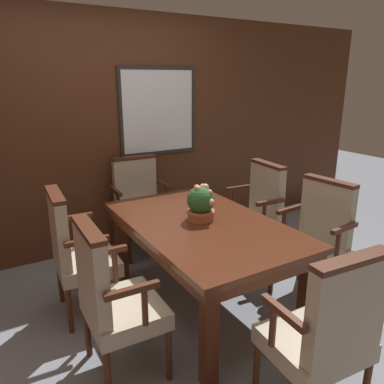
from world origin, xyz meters
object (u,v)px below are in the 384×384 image
at_px(chair_right_near, 317,235).
at_px(potted_plant, 201,203).
at_px(chair_left_far, 76,249).
at_px(chair_head_far, 139,201).
at_px(dining_table, 202,233).
at_px(chair_right_far, 257,209).
at_px(chair_head_near, 326,330).
at_px(chair_left_near, 112,295).

xyz_separation_m(chair_right_near, potted_plant, (-0.88, 0.40, 0.32)).
bearing_deg(chair_left_far, chair_head_far, -42.76).
relative_size(chair_right_near, potted_plant, 3.54).
distance_m(dining_table, chair_right_far, 0.98).
xyz_separation_m(chair_right_near, chair_right_far, (-0.01, 0.75, 0.00)).
distance_m(dining_table, chair_head_far, 1.23).
relative_size(chair_left_far, chair_right_near, 1.00).
bearing_deg(chair_left_far, chair_head_near, -148.31).
bearing_deg(chair_head_near, chair_right_far, -114.88).
height_order(dining_table, chair_right_near, chair_right_near).
bearing_deg(chair_head_far, chair_right_far, -41.33).
relative_size(chair_head_near, potted_plant, 3.54).
height_order(chair_left_far, chair_right_far, same).
bearing_deg(dining_table, chair_left_far, 155.44).
xyz_separation_m(chair_left_near, potted_plant, (0.87, 0.39, 0.32)).
bearing_deg(chair_head_near, chair_right_near, -132.00).
height_order(chair_head_far, chair_left_far, same).
bearing_deg(potted_plant, dining_table, -112.50).
bearing_deg(chair_right_far, potted_plant, -63.41).
relative_size(chair_head_near, chair_right_far, 1.00).
bearing_deg(dining_table, chair_left_near, -157.80).
distance_m(chair_right_far, potted_plant, 0.99).
bearing_deg(chair_right_near, chair_head_far, -155.41).
bearing_deg(chair_right_far, dining_table, -61.38).
bearing_deg(chair_left_near, potted_plant, -64.24).
bearing_deg(chair_right_near, chair_left_far, -118.30).
height_order(chair_head_far, potted_plant, potted_plant).
height_order(dining_table, potted_plant, potted_plant).
xyz_separation_m(dining_table, chair_left_near, (-0.86, -0.35, -0.09)).
bearing_deg(chair_right_far, chair_head_near, -24.28).
height_order(dining_table, chair_head_near, chair_head_near).
bearing_deg(chair_head_near, chair_left_near, -41.93).
xyz_separation_m(chair_head_near, chair_right_near, (0.91, 0.87, 0.00)).
xyz_separation_m(chair_right_far, potted_plant, (-0.87, -0.35, 0.32)).
bearing_deg(chair_head_far, chair_right_near, -58.50).
relative_size(chair_left_near, chair_right_near, 1.00).
relative_size(chair_head_far, chair_right_near, 1.00).
bearing_deg(chair_left_near, chair_head_near, -134.65).
distance_m(chair_head_near, chair_right_near, 1.26).
distance_m(chair_head_near, potted_plant, 1.31).
bearing_deg(chair_left_near, chair_head_far, -26.70).
bearing_deg(dining_table, chair_right_far, 23.77).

